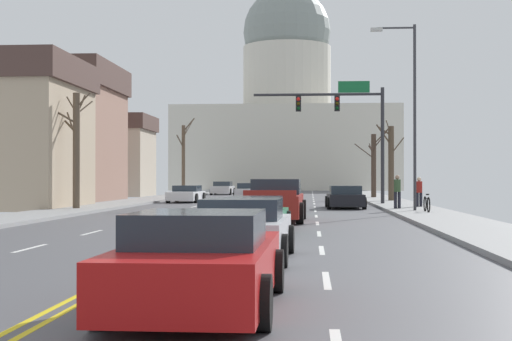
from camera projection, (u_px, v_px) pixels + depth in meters
The scene contains 22 objects.
ground at pixel (233, 218), 31.74m from camera, with size 20.00×180.00×0.20m.
signal_gantry at pixel (347, 117), 46.06m from camera, with size 7.91×0.41×7.40m.
street_lamp_right at pixel (409, 102), 36.17m from camera, with size 2.15×0.24×8.84m.
capitol_building at pixel (287, 116), 106.60m from camera, with size 30.18×18.44×30.63m.
sedan_near_00 at pixel (345, 198), 41.91m from camera, with size 2.14×4.60×1.25m.
sedan_near_01 at pixel (277, 202), 35.32m from camera, with size 2.04×4.32×1.20m.
pickup_truck_near_02 at pixel (275, 202), 29.62m from camera, with size 2.40×5.70×1.64m.
sedan_near_03 at pixel (255, 216), 22.89m from camera, with size 2.09×4.69×1.13m.
sedan_near_04 at pixel (243, 231), 15.82m from camera, with size 2.07×4.39×1.27m.
sedan_near_05 at pixel (200, 263), 9.90m from camera, with size 2.07×4.66×1.27m.
sedan_oncoming_00 at pixel (186, 194), 52.08m from camera, with size 2.23×4.67×1.15m.
sedan_oncoming_01 at pixel (248, 191), 63.07m from camera, with size 2.13×4.61×1.23m.
sedan_oncoming_02 at pixel (223, 188), 75.19m from camera, with size 2.15×4.73×1.29m.
flank_building_01 at pixel (80, 155), 69.34m from camera, with size 13.10×7.12×7.31m.
flank_building_02 at pixel (30, 132), 56.44m from camera, with size 12.92×10.08×10.04m.
bare_tree_00 at pixel (374, 164), 60.11m from camera, with size 2.72×2.38×5.43m.
bare_tree_01 at pixel (76, 147), 38.82m from camera, with size 2.15×1.58×5.88m.
bare_tree_02 at pixel (391, 162), 51.66m from camera, with size 1.91×1.02×5.42m.
bare_tree_03 at pixel (184, 158), 69.22m from camera, with size 1.54×1.85×7.00m.
pedestrian_00 at pixel (419, 190), 40.72m from camera, with size 0.35×0.34×1.58m.
pedestrian_01 at pixel (397, 190), 38.32m from camera, with size 0.35×0.34×1.68m.
bicycle_parked at pixel (427, 204), 34.74m from camera, with size 0.12×1.77×0.85m.
Camera 1 is at (3.23, -31.61, 1.71)m, focal length 53.45 mm.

